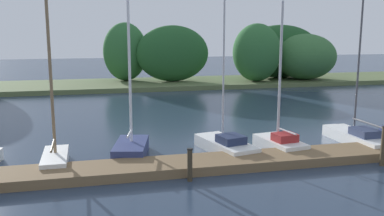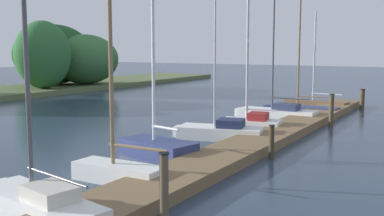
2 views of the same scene
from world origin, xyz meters
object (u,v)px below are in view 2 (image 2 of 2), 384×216
Objects in this scene: sailboat_4 at (156,146)px; mooring_piling_1 at (164,188)px; mooring_piling_4 at (362,99)px; sailboat_7 at (275,112)px; sailboat_6 at (249,122)px; mooring_piling_3 at (331,110)px; mooring_piling_2 at (272,142)px; sailboat_5 at (218,130)px; sailboat_8 at (299,107)px; sailboat_2 at (37,198)px; sailboat_9 at (314,103)px; sailboat_3 at (115,165)px.

sailboat_4 reaches higher than mooring_piling_1.
sailboat_7 is at bearing 154.21° from mooring_piling_4.
mooring_piling_3 is at bearing -142.48° from sailboat_6.
sailboat_6 reaches higher than mooring_piling_2.
sailboat_4 is 5.53× the size of mooring_piling_2.
sailboat_5 is 13.15m from mooring_piling_4.
sailboat_5 is 4.99× the size of mooring_piling_3.
mooring_piling_2 is at bearing 179.74° from mooring_piling_4.
sailboat_5 is 1.04× the size of sailboat_8.
sailboat_4 is 0.86× the size of sailboat_8.
sailboat_6 is 3.94m from sailboat_7.
sailboat_6 is 5.44× the size of mooring_piling_2.
sailboat_2 is at bearing 83.04° from sailboat_6.
sailboat_6 reaches higher than mooring_piling_4.
sailboat_2 is at bearing 96.93° from sailboat_9.
sailboat_7 is at bearing 11.79° from mooring_piling_1.
sailboat_8 reaches higher than sailboat_6.
sailboat_9 reaches higher than mooring_piling_4.
mooring_piling_2 is at bearing -96.65° from sailboat_2.
sailboat_2 is 22.78m from mooring_piling_4.
mooring_piling_3 is at bearing 179.98° from mooring_piling_4.
mooring_piling_1 is (-11.17, -2.92, 0.37)m from sailboat_6.
sailboat_4 is at bearing 87.13° from sailboat_7.
sailboat_7 is (6.31, -0.10, 0.02)m from sailboat_5.
sailboat_8 is 4.85× the size of mooring_piling_1.
mooring_piling_2 is 0.75× the size of mooring_piling_3.
mooring_piling_4 is at bearing -0.26° from mooring_piling_2.
sailboat_8 is at bearing -91.37° from sailboat_3.
sailboat_2 is at bearing 170.30° from mooring_piling_3.
sailboat_2 is 0.92× the size of sailboat_7.
sailboat_8 is 4.56m from mooring_piling_4.
sailboat_5 is 1.22× the size of sailboat_6.
sailboat_3 is 6.89m from sailboat_5.
mooring_piling_1 is (-20.64, -2.68, 0.45)m from sailboat_9.
sailboat_5 is at bearing 94.06° from sailboat_9.
mooring_piling_4 is (21.55, 0.04, -0.16)m from mooring_piling_1.
mooring_piling_1 is at bearing 97.13° from sailboat_5.
sailboat_5 is at bearing -82.98° from sailboat_4.
mooring_piling_3 is (7.59, -0.07, 0.19)m from mooring_piling_2.
sailboat_4 reaches higher than mooring_piling_4.
sailboat_3 is at bearing 166.77° from mooring_piling_3.
sailboat_7 is at bearing -104.04° from sailboat_5.
sailboat_5 reaches higher than sailboat_2.
sailboat_3 is 3.04m from sailboat_4.
sailboat_4 is 4.19× the size of mooring_piling_1.
mooring_piling_3 is (2.96, -2.88, 0.38)m from sailboat_6.
sailboat_6 is at bearing -90.80° from sailboat_3.
mooring_piling_4 is (0.90, -2.64, 0.29)m from sailboat_9.
mooring_piling_2 is (-14.10, -2.57, 0.26)m from sailboat_9.
sailboat_3 is 15.99m from sailboat_8.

